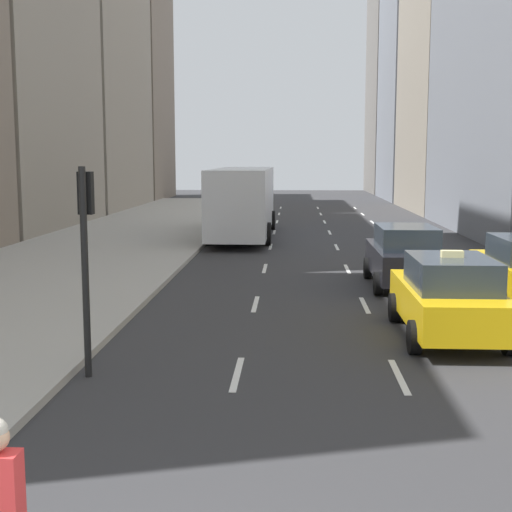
{
  "coord_description": "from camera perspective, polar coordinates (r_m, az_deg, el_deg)",
  "views": [
    {
      "loc": [
        0.76,
        -3.98,
        3.74
      ],
      "look_at": [
        -0.06,
        11.61,
        1.58
      ],
      "focal_mm": 50.0,
      "sensor_mm": 36.0,
      "label": 1
    }
  ],
  "objects": [
    {
      "name": "sedan_black_near",
      "position": [
        21.14,
        11.8,
        0.01
      ],
      "size": [
        2.02,
        4.49,
        1.81
      ],
      "color": "black",
      "rests_on": "ground"
    },
    {
      "name": "lane_markings",
      "position": [
        27.3,
        6.84,
        -0.07
      ],
      "size": [
        5.72,
        56.0,
        0.01
      ],
      "color": "white",
      "rests_on": "ground"
    },
    {
      "name": "sidewalk_left",
      "position": [
        32.15,
        -10.98,
        1.16
      ],
      "size": [
        8.0,
        66.0,
        0.15
      ],
      "primitive_type": "cube",
      "color": "#ADAAA3",
      "rests_on": "ground"
    },
    {
      "name": "taxi_lead",
      "position": [
        15.37,
        15.14,
        -3.14
      ],
      "size": [
        2.02,
        4.4,
        1.87
      ],
      "color": "yellow",
      "rests_on": "ground"
    },
    {
      "name": "city_bus",
      "position": [
        33.82,
        -1.02,
        4.54
      ],
      "size": [
        2.8,
        11.61,
        3.25
      ],
      "color": "silver",
      "rests_on": "ground"
    },
    {
      "name": "traffic_light_pole",
      "position": [
        12.39,
        -13.47,
        1.48
      ],
      "size": [
        0.24,
        0.42,
        3.6
      ],
      "color": "black",
      "rests_on": "ground"
    }
  ]
}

